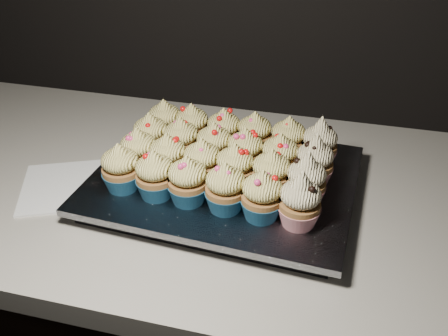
{
  "coord_description": "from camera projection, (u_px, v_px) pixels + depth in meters",
  "views": [
    {
      "loc": [
        0.08,
        0.99,
        1.41
      ],
      "look_at": [
        -0.09,
        1.68,
        0.95
      ],
      "focal_mm": 40.0,
      "sensor_mm": 36.0,
      "label": 1
    }
  ],
  "objects": [
    {
      "name": "cupcake_8",
      "position": [
        202.0,
        163.0,
        0.81
      ],
      "size": [
        0.06,
        0.06,
        0.08
      ],
      "color": "#1B5982",
      "rests_on": "foil_lining"
    },
    {
      "name": "cupcake_5",
      "position": [
        300.0,
        202.0,
        0.72
      ],
      "size": [
        0.06,
        0.06,
        0.1
      ],
      "color": "#B4192C",
      "rests_on": "foil_lining"
    },
    {
      "name": "cupcake_12",
      "position": [
        151.0,
        136.0,
        0.89
      ],
      "size": [
        0.06,
        0.06,
        0.08
      ],
      "color": "#1B5982",
      "rests_on": "foil_lining"
    },
    {
      "name": "cupcake_22",
      "position": [
        288.0,
        140.0,
        0.88
      ],
      "size": [
        0.06,
        0.06,
        0.08
      ],
      "color": "#1B5982",
      "rests_on": "foil_lining"
    },
    {
      "name": "cupcake_19",
      "position": [
        192.0,
        126.0,
        0.92
      ],
      "size": [
        0.06,
        0.06,
        0.08
      ],
      "color": "#1B5982",
      "rests_on": "foil_lining"
    },
    {
      "name": "cupcake_23",
      "position": [
        319.0,
        144.0,
        0.86
      ],
      "size": [
        0.06,
        0.06,
        0.1
      ],
      "color": "#B4192C",
      "rests_on": "foil_lining"
    },
    {
      "name": "napkin",
      "position": [
        67.0,
        186.0,
        0.88
      ],
      "size": [
        0.2,
        0.2,
        0.0
      ],
      "primitive_type": "cube",
      "rotation": [
        0.0,
        0.0,
        0.41
      ],
      "color": "white",
      "rests_on": "worktop"
    },
    {
      "name": "cupcake_2",
      "position": [
        188.0,
        181.0,
        0.77
      ],
      "size": [
        0.06,
        0.06,
        0.08
      ],
      "color": "#1B5982",
      "rests_on": "foil_lining"
    },
    {
      "name": "cupcake_1",
      "position": [
        155.0,
        176.0,
        0.78
      ],
      "size": [
        0.06,
        0.06,
        0.08
      ],
      "color": "#1B5982",
      "rests_on": "foil_lining"
    },
    {
      "name": "cupcake_4",
      "position": [
        262.0,
        196.0,
        0.73
      ],
      "size": [
        0.06,
        0.06,
        0.08
      ],
      "color": "#1B5982",
      "rests_on": "foil_lining"
    },
    {
      "name": "baking_tray",
      "position": [
        224.0,
        187.0,
        0.86
      ],
      "size": [
        0.42,
        0.33,
        0.02
      ],
      "primitive_type": "cube",
      "rotation": [
        0.0,
        0.0,
        -0.06
      ],
      "color": "black",
      "rests_on": "worktop"
    },
    {
      "name": "cupcake_15",
      "position": [
        245.0,
        152.0,
        0.84
      ],
      "size": [
        0.06,
        0.06,
        0.08
      ],
      "color": "#1B5982",
      "rests_on": "foil_lining"
    },
    {
      "name": "cupcake_0",
      "position": [
        121.0,
        168.0,
        0.8
      ],
      "size": [
        0.06,
        0.06,
        0.08
      ],
      "color": "#1B5982",
      "rests_on": "foil_lining"
    },
    {
      "name": "cupcake_13",
      "position": [
        181.0,
        141.0,
        0.87
      ],
      "size": [
        0.06,
        0.06,
        0.08
      ],
      "color": "#1B5982",
      "rests_on": "foil_lining"
    },
    {
      "name": "cupcake_18",
      "position": [
        165.0,
        122.0,
        0.93
      ],
      "size": [
        0.06,
        0.06,
        0.08
      ],
      "color": "#1B5982",
      "rests_on": "foil_lining"
    },
    {
      "name": "cupcake_10",
      "position": [
        271.0,
        174.0,
        0.78
      ],
      "size": [
        0.06,
        0.06,
        0.08
      ],
      "color": "#1B5982",
      "rests_on": "foil_lining"
    },
    {
      "name": "worktop",
      "position": [
        279.0,
        201.0,
        0.88
      ],
      "size": [
        2.44,
        0.64,
        0.04
      ],
      "primitive_type": "cube",
      "color": "beige",
      "rests_on": "cabinet"
    },
    {
      "name": "foil_lining",
      "position": [
        224.0,
        179.0,
        0.85
      ],
      "size": [
        0.46,
        0.37,
        0.01
      ],
      "primitive_type": "cube",
      "rotation": [
        0.0,
        0.0,
        -0.06
      ],
      "color": "silver",
      "rests_on": "baking_tray"
    },
    {
      "name": "cupcake_20",
      "position": [
        224.0,
        131.0,
        0.9
      ],
      "size": [
        0.06,
        0.06,
        0.08
      ],
      "color": "#1B5982",
      "rests_on": "foil_lining"
    },
    {
      "name": "cupcake_16",
      "position": [
        280.0,
        157.0,
        0.83
      ],
      "size": [
        0.06,
        0.06,
        0.08
      ],
      "color": "#1B5982",
      "rests_on": "foil_lining"
    },
    {
      "name": "cupcake_7",
      "position": [
        168.0,
        158.0,
        0.83
      ],
      "size": [
        0.06,
        0.06,
        0.08
      ],
      "color": "#1B5982",
      "rests_on": "foil_lining"
    },
    {
      "name": "cupcake_9",
      "position": [
        235.0,
        168.0,
        0.8
      ],
      "size": [
        0.06,
        0.06,
        0.08
      ],
      "color": "#1B5982",
      "rests_on": "foil_lining"
    },
    {
      "name": "cupcake_21",
      "position": [
        254.0,
        135.0,
        0.89
      ],
      "size": [
        0.06,
        0.06,
        0.08
      ],
      "color": "#1B5982",
      "rests_on": "foil_lining"
    },
    {
      "name": "cupcake_3",
      "position": [
        225.0,
        188.0,
        0.75
      ],
      "size": [
        0.06,
        0.06,
        0.08
      ],
      "color": "#1B5982",
      "rests_on": "foil_lining"
    },
    {
      "name": "cupcake_11",
      "position": [
        306.0,
        181.0,
        0.76
      ],
      "size": [
        0.06,
        0.06,
        0.1
      ],
      "color": "#B4192C",
      "rests_on": "foil_lining"
    },
    {
      "name": "cupcake_6",
      "position": [
        139.0,
        152.0,
        0.84
      ],
      "size": [
        0.06,
        0.06,
        0.08
      ],
      "color": "#1B5982",
      "rests_on": "foil_lining"
    },
    {
      "name": "cupcake_14",
      "position": [
        214.0,
        146.0,
        0.86
      ],
      "size": [
        0.06,
        0.06,
        0.08
      ],
      "color": "#1B5982",
      "rests_on": "foil_lining"
    },
    {
      "name": "cupcake_17",
      "position": [
        314.0,
        162.0,
        0.81
      ],
      "size": [
        0.06,
        0.06,
        0.1
      ],
      "color": "#B4192C",
      "rests_on": "foil_lining"
    }
  ]
}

